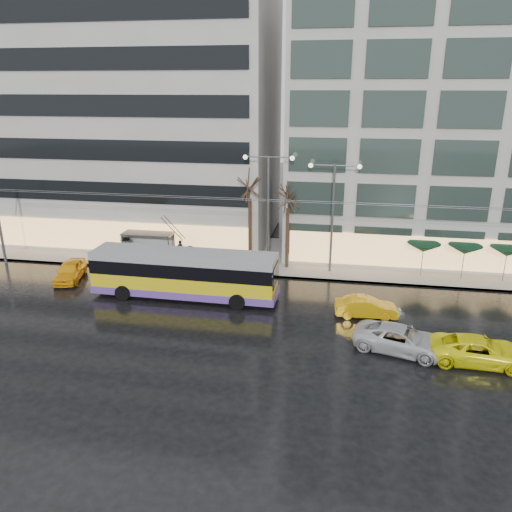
% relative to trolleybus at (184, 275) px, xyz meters
% --- Properties ---
extents(ground, '(140.00, 140.00, 0.00)m').
position_rel_trolleybus_xyz_m(ground, '(2.90, -4.24, -1.63)').
color(ground, black).
rests_on(ground, ground).
extents(sidewalk, '(80.00, 10.00, 0.15)m').
position_rel_trolleybus_xyz_m(sidewalk, '(4.90, 9.76, -1.55)').
color(sidewalk, gray).
rests_on(sidewalk, ground).
extents(kerb, '(80.00, 0.10, 0.15)m').
position_rel_trolleybus_xyz_m(kerb, '(4.90, 4.81, -1.55)').
color(kerb, slate).
rests_on(kerb, ground).
extents(building_left, '(34.00, 14.00, 22.00)m').
position_rel_trolleybus_xyz_m(building_left, '(-13.10, 14.76, 9.52)').
color(building_left, '#9F9C98').
rests_on(building_left, sidewalk).
extents(building_right, '(32.00, 14.00, 25.00)m').
position_rel_trolleybus_xyz_m(building_right, '(21.90, 14.76, 11.02)').
color(building_right, '#9F9C98').
rests_on(building_right, sidewalk).
extents(trolleybus, '(13.01, 5.16, 6.01)m').
position_rel_trolleybus_xyz_m(trolleybus, '(0.00, 0.00, 0.00)').
color(trolleybus, gold).
rests_on(trolleybus, ground).
extents(catenary, '(42.24, 5.12, 7.00)m').
position_rel_trolleybus_xyz_m(catenary, '(3.90, 3.70, 2.63)').
color(catenary, '#595B60').
rests_on(catenary, ground).
extents(bus_shelter, '(4.20, 1.60, 2.51)m').
position_rel_trolleybus_xyz_m(bus_shelter, '(-5.48, 6.45, 0.33)').
color(bus_shelter, '#595B60').
rests_on(bus_shelter, sidewalk).
extents(street_lamp_near, '(3.96, 0.36, 9.03)m').
position_rel_trolleybus_xyz_m(street_lamp_near, '(4.90, 6.56, 4.36)').
color(street_lamp_near, '#595B60').
rests_on(street_lamp_near, sidewalk).
extents(street_lamp_far, '(3.96, 0.36, 8.53)m').
position_rel_trolleybus_xyz_m(street_lamp_far, '(9.90, 6.56, 4.09)').
color(street_lamp_far, '#595B60').
rests_on(street_lamp_far, sidewalk).
extents(tree_a, '(3.20, 3.20, 8.40)m').
position_rel_trolleybus_xyz_m(tree_a, '(3.40, 6.76, 5.46)').
color(tree_a, black).
rests_on(tree_a, sidewalk).
extents(tree_b, '(3.20, 3.20, 7.70)m').
position_rel_trolleybus_xyz_m(tree_b, '(6.40, 6.96, 4.77)').
color(tree_b, black).
rests_on(tree_b, sidewalk).
extents(parasol_a, '(2.50, 2.50, 2.65)m').
position_rel_trolleybus_xyz_m(parasol_a, '(16.90, 6.76, 0.82)').
color(parasol_a, '#595B60').
rests_on(parasol_a, sidewalk).
extents(parasol_b, '(2.50, 2.50, 2.65)m').
position_rel_trolleybus_xyz_m(parasol_b, '(19.90, 6.76, 0.82)').
color(parasol_b, '#595B60').
rests_on(parasol_b, sidewalk).
extents(parasol_c, '(2.50, 2.50, 2.65)m').
position_rel_trolleybus_xyz_m(parasol_c, '(22.90, 6.76, 0.82)').
color(parasol_c, '#595B60').
rests_on(parasol_c, sidewalk).
extents(taxi_a, '(2.68, 4.58, 1.46)m').
position_rel_trolleybus_xyz_m(taxi_a, '(-9.70, 1.68, -0.90)').
color(taxi_a, '#FCB10D').
rests_on(taxi_a, ground).
extents(taxi_b, '(4.06, 1.65, 1.31)m').
position_rel_trolleybus_xyz_m(taxi_b, '(12.46, -1.04, -0.97)').
color(taxi_b, '#DB9E0B').
rests_on(taxi_b, ground).
extents(taxi_c, '(5.31, 2.63, 1.45)m').
position_rel_trolleybus_xyz_m(taxi_c, '(18.25, -5.79, -0.90)').
color(taxi_c, '#FFF90D').
rests_on(taxi_c, ground).
extents(sedan_silver, '(5.66, 3.70, 1.45)m').
position_rel_trolleybus_xyz_m(sedan_silver, '(14.23, -5.21, -0.90)').
color(sedan_silver, silver).
rests_on(sedan_silver, ground).
extents(pedestrian_a, '(0.98, 1.00, 2.19)m').
position_rel_trolleybus_xyz_m(pedestrian_a, '(-2.69, 7.27, -0.03)').
color(pedestrian_a, black).
rests_on(pedestrian_a, sidewalk).
extents(pedestrian_b, '(1.06, 0.89, 1.93)m').
position_rel_trolleybus_xyz_m(pedestrian_b, '(-1.24, 5.29, -0.51)').
color(pedestrian_b, black).
rests_on(pedestrian_b, sidewalk).
extents(pedestrian_c, '(1.12, 0.98, 2.11)m').
position_rel_trolleybus_xyz_m(pedestrian_c, '(-7.03, 6.02, -0.36)').
color(pedestrian_c, black).
rests_on(pedestrian_c, sidewalk).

